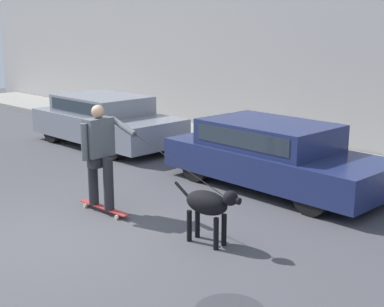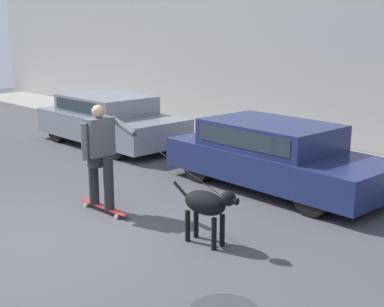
{
  "view_description": "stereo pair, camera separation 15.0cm",
  "coord_description": "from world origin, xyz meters",
  "views": [
    {
      "loc": [
        6.07,
        -3.57,
        2.83
      ],
      "look_at": [
        0.5,
        2.03,
        0.95
      ],
      "focal_mm": 50.0,
      "sensor_mm": 36.0,
      "label": 1
    },
    {
      "loc": [
        6.18,
        -3.46,
        2.83
      ],
      "look_at": [
        0.5,
        2.03,
        0.95
      ],
      "focal_mm": 50.0,
      "sensor_mm": 36.0,
      "label": 2
    }
  ],
  "objects": [
    {
      "name": "skateboarder",
      "position": [
        -0.52,
        1.07,
        0.95
      ],
      "size": [
        2.91,
        0.64,
        1.69
      ],
      "rotation": [
        0.0,
        0.0,
        0.04
      ],
      "color": "beige",
      "rests_on": "ground_plane"
    },
    {
      "name": "ground_plane",
      "position": [
        0.0,
        0.0,
        0.0
      ],
      "size": [
        36.0,
        36.0,
        0.0
      ],
      "primitive_type": "plane",
      "color": "#47474C"
    },
    {
      "name": "dog",
      "position": [
        1.53,
        1.32,
        0.55
      ],
      "size": [
        1.08,
        0.38,
        0.81
      ],
      "rotation": [
        0.0,
        0.0,
        0.1
      ],
      "color": "black",
      "rests_on": "ground_plane"
    },
    {
      "name": "parked_car_1",
      "position": [
        0.58,
        4.01,
        0.59
      ],
      "size": [
        4.18,
        1.8,
        1.19
      ],
      "rotation": [
        0.0,
        0.0,
        -0.03
      ],
      "color": "black",
      "rests_on": "ground_plane"
    },
    {
      "name": "back_wall",
      "position": [
        0.0,
        7.31,
        2.75
      ],
      "size": [
        32.0,
        0.3,
        5.51
      ],
      "color": "#B2ADA8",
      "rests_on": "ground_plane"
    },
    {
      "name": "parked_car_0",
      "position": [
        -4.42,
        4.01,
        0.61
      ],
      "size": [
        4.07,
        1.75,
        1.21
      ],
      "rotation": [
        0.0,
        0.0,
        -0.01
      ],
      "color": "black",
      "rests_on": "ground_plane"
    },
    {
      "name": "sidewalk_curb",
      "position": [
        0.0,
        6.12,
        0.08
      ],
      "size": [
        30.0,
        2.05,
        0.15
      ],
      "color": "gray",
      "rests_on": "ground_plane"
    }
  ]
}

